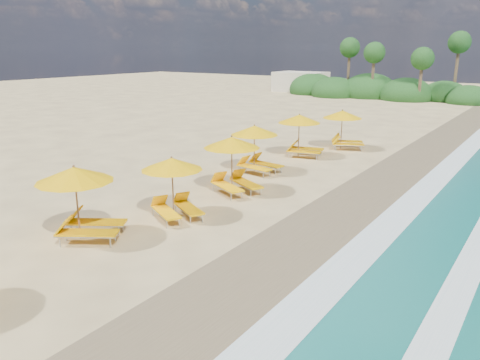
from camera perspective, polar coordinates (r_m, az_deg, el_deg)
The scene contains 11 objects.
ground at distance 18.91m, azimuth 0.00°, elevation -3.50°, with size 160.00×160.00×0.00m, color #DBC081.
wet_sand at distance 17.12m, azimuth 11.20°, elevation -5.90°, with size 4.00×160.00×0.01m, color olive.
surf_foam at distance 16.35m, azimuth 19.98°, elevation -7.56°, with size 4.00×160.00×0.01m.
station_2 at distance 16.43m, azimuth -18.48°, elevation -2.06°, with size 3.47×3.47×2.56m.
station_3 at distance 17.75m, azimuth -7.94°, elevation -0.49°, with size 3.11×3.11×2.35m.
station_4 at distance 20.69m, azimuth -0.73°, elevation 2.30°, with size 3.34×3.32×2.54m.
station_5 at distance 24.12m, azimuth 2.08°, elevation 4.14°, with size 2.89×2.74×2.48m.
station_6 at distance 27.98m, azimuth 7.51°, elevation 5.70°, with size 3.15×3.05×2.53m.
station_7 at distance 30.63m, azimuth 12.54°, elevation 6.28°, with size 3.30×3.29×2.50m.
treeline at distance 63.71m, azimuth 16.12°, elevation 10.41°, with size 25.80×8.80×9.74m.
beach_building at distance 70.63m, azimuth 7.33°, elevation 11.68°, with size 7.00×5.00×2.80m, color beige.
Camera 1 is at (10.04, -14.76, 6.22)m, focal length 35.34 mm.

